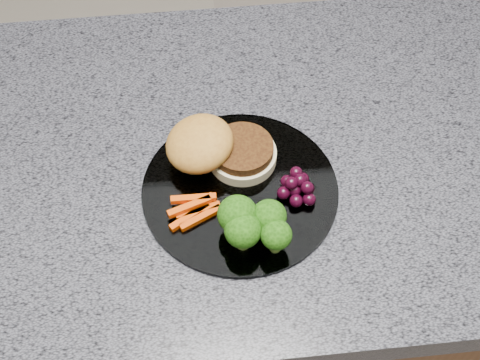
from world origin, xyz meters
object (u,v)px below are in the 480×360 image
object	(u,v)px
island_cabinet	(264,296)
plate	(240,190)
burger	(215,149)
grape_bunch	(298,187)

from	to	relation	value
island_cabinet	plate	size ratio (longest dim) A/B	4.62
burger	island_cabinet	bearing A→B (deg)	0.82
grape_bunch	island_cabinet	bearing A→B (deg)	103.50
island_cabinet	plate	xyz separation A→B (m)	(-0.05, -0.07, 0.47)
plate	grape_bunch	world-z (taller)	grape_bunch
island_cabinet	grape_bunch	size ratio (longest dim) A/B	22.83
burger	grape_bunch	xyz separation A→B (m)	(0.10, -0.07, -0.01)
island_cabinet	burger	world-z (taller)	burger
burger	grape_bunch	world-z (taller)	burger
plate	burger	xyz separation A→B (m)	(-0.03, 0.05, 0.02)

